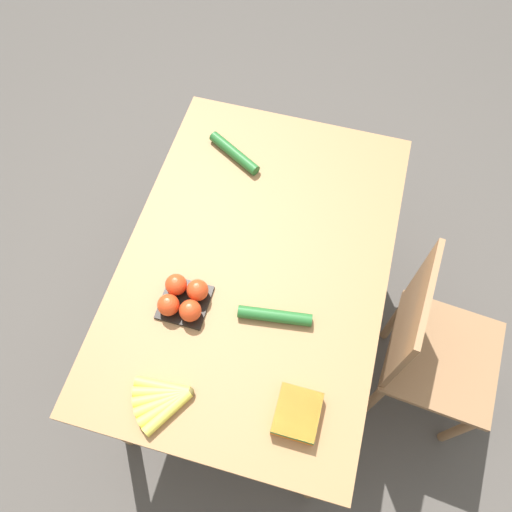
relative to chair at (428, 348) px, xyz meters
name	(u,v)px	position (x,y,z in m)	size (l,w,h in m)	color
ground_plane	(256,331)	(-0.05, -0.67, -0.46)	(12.00, 12.00, 0.00)	#4C4742
dining_table	(256,272)	(-0.05, -0.67, 0.18)	(1.32, 0.89, 0.74)	#9E7044
chair	(428,348)	(0.00, 0.00, 0.00)	(0.45, 0.44, 0.89)	#8E6642
banana_bunch	(164,400)	(0.48, -0.81, 0.29)	(0.17, 0.18, 0.03)	brown
tomato_pack	(183,298)	(0.16, -0.86, 0.31)	(0.16, 0.16, 0.08)	black
carrot_bag	(297,413)	(0.41, -0.42, 0.30)	(0.15, 0.13, 0.05)	orange
cucumber_near	(234,153)	(-0.46, -0.87, 0.29)	(0.15, 0.22, 0.04)	#236028
cucumber_far	(275,316)	(0.14, -0.56, 0.29)	(0.07, 0.24, 0.04)	#236028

